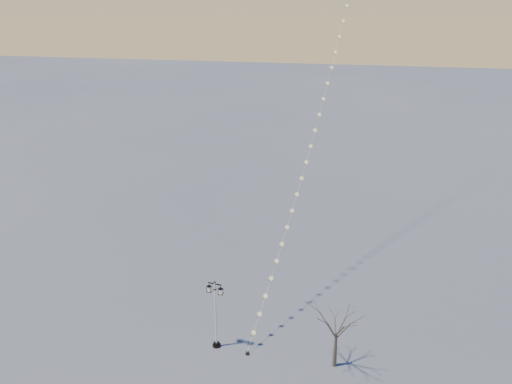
# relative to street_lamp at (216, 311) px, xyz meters

# --- Properties ---
(ground) EXTENTS (300.00, 300.00, 0.00)m
(ground) POSITION_rel_street_lamp_xyz_m (-0.09, -1.62, -2.53)
(ground) COLOR #585A5A
(ground) RESTS_ON ground
(street_lamp) EXTENTS (1.15, 0.53, 4.57)m
(street_lamp) POSITION_rel_street_lamp_xyz_m (0.00, 0.00, 0.00)
(street_lamp) COLOR black
(street_lamp) RESTS_ON ground
(bare_tree) EXTENTS (2.51, 2.51, 4.16)m
(bare_tree) POSITION_rel_street_lamp_xyz_m (7.30, -0.29, 0.36)
(bare_tree) COLOR #493F32
(bare_tree) RESTS_ON ground
(kite_train) EXTENTS (6.59, 34.85, 37.53)m
(kite_train) POSITION_rel_street_lamp_xyz_m (5.05, 16.72, 16.14)
(kite_train) COLOR black
(kite_train) RESTS_ON ground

